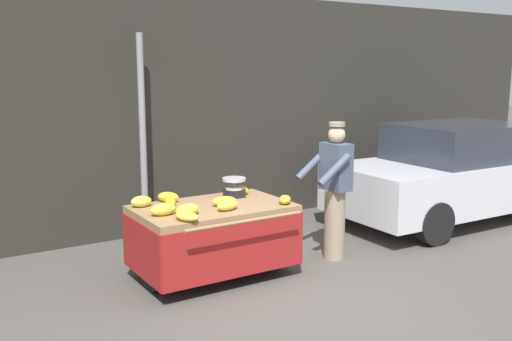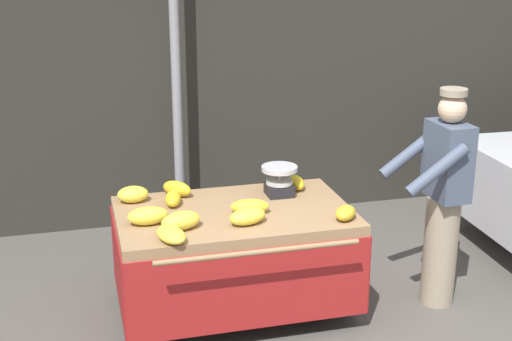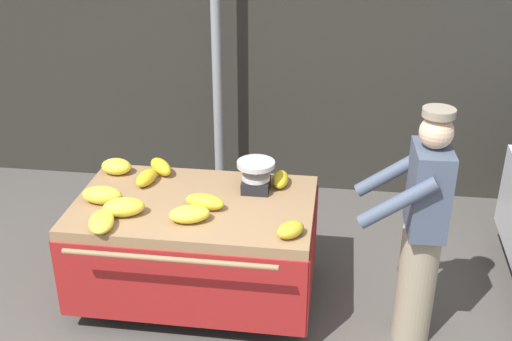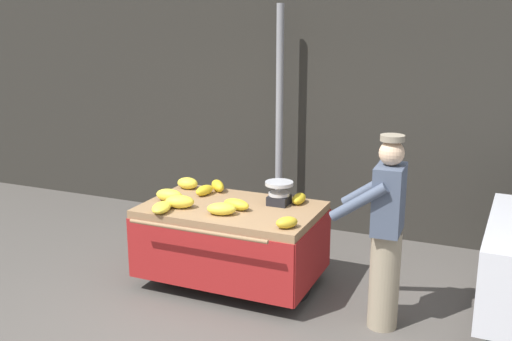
% 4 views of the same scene
% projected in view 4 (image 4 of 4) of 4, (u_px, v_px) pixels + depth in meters
% --- Properties ---
extents(ground_plane, '(60.00, 60.00, 0.00)m').
position_uv_depth(ground_plane, '(206.00, 337.00, 5.03)').
color(ground_plane, '#514C47').
extents(back_wall, '(16.00, 0.24, 3.43)m').
position_uv_depth(back_wall, '(321.00, 94.00, 7.38)').
color(back_wall, '#2D2B26').
rests_on(back_wall, ground).
extents(street_pole, '(0.09, 0.09, 2.81)m').
position_uv_depth(street_pole, '(279.00, 122.00, 7.24)').
color(street_pole, gray).
rests_on(street_pole, ground).
extents(banana_cart, '(1.74, 1.28, 0.84)m').
position_uv_depth(banana_cart, '(231.00, 227.00, 5.88)').
color(banana_cart, '#93704C').
rests_on(banana_cart, ground).
extents(weighing_scale, '(0.28, 0.28, 0.24)m').
position_uv_depth(weighing_scale, '(279.00, 193.00, 5.85)').
color(weighing_scale, black).
rests_on(weighing_scale, banana_cart).
extents(banana_bunch_0, '(0.12, 0.24, 0.10)m').
position_uv_depth(banana_bunch_0, '(299.00, 199.00, 5.90)').
color(banana_bunch_0, gold).
rests_on(banana_bunch_0, banana_cart).
extents(banana_bunch_1, '(0.26, 0.27, 0.12)m').
position_uv_depth(banana_bunch_1, '(218.00, 186.00, 6.32)').
color(banana_bunch_1, gold).
rests_on(banana_bunch_1, banana_cart).
extents(banana_bunch_2, '(0.30, 0.18, 0.11)m').
position_uv_depth(banana_bunch_2, '(236.00, 204.00, 5.70)').
color(banana_bunch_2, yellow).
rests_on(banana_bunch_2, banana_cart).
extents(banana_bunch_3, '(0.16, 0.26, 0.11)m').
position_uv_depth(banana_bunch_3, '(204.00, 190.00, 6.18)').
color(banana_bunch_3, gold).
rests_on(banana_bunch_3, banana_cart).
extents(banana_bunch_4, '(0.24, 0.17, 0.12)m').
position_uv_depth(banana_bunch_4, '(188.00, 183.00, 6.41)').
color(banana_bunch_4, yellow).
rests_on(banana_bunch_4, banana_cart).
extents(banana_bunch_5, '(0.31, 0.24, 0.11)m').
position_uv_depth(banana_bunch_5, '(221.00, 209.00, 5.56)').
color(banana_bunch_5, yellow).
rests_on(banana_bunch_5, banana_cart).
extents(banana_bunch_6, '(0.29, 0.16, 0.13)m').
position_uv_depth(banana_bunch_6, '(169.00, 195.00, 5.97)').
color(banana_bunch_6, yellow).
rests_on(banana_bunch_6, banana_cart).
extents(banana_bunch_7, '(0.32, 0.24, 0.13)m').
position_uv_depth(banana_bunch_7, '(180.00, 202.00, 5.76)').
color(banana_bunch_7, yellow).
rests_on(banana_bunch_7, banana_cart).
extents(banana_bunch_8, '(0.24, 0.24, 0.10)m').
position_uv_depth(banana_bunch_8, '(287.00, 222.00, 5.20)').
color(banana_bunch_8, gold).
rests_on(banana_bunch_8, banana_cart).
extents(banana_bunch_9, '(0.24, 0.33, 0.09)m').
position_uv_depth(banana_bunch_9, '(161.00, 208.00, 5.63)').
color(banana_bunch_9, yellow).
rests_on(banana_bunch_9, banana_cart).
extents(vendor_person, '(0.59, 0.53, 1.71)m').
position_uv_depth(vendor_person, '(385.00, 233.00, 5.00)').
color(vendor_person, gray).
rests_on(vendor_person, ground).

